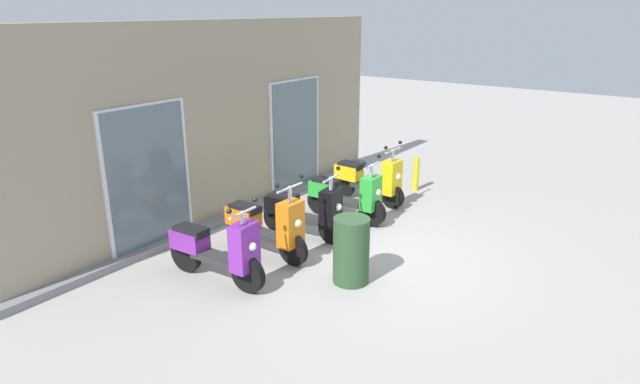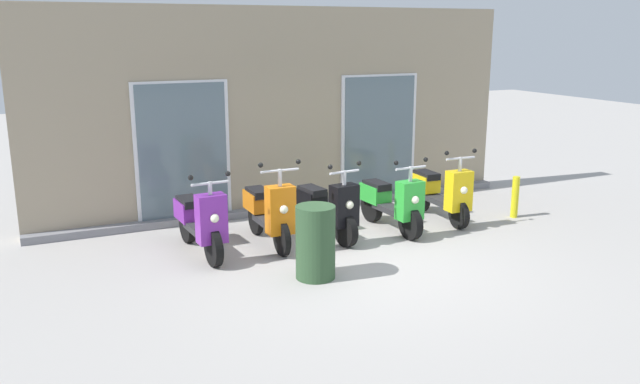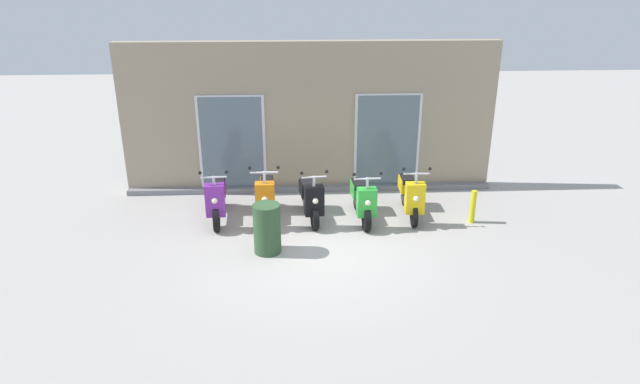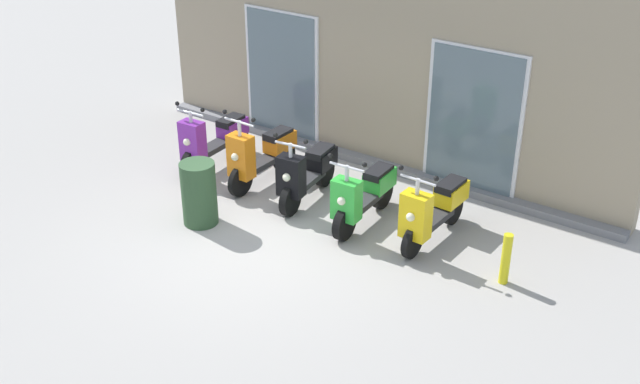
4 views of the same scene
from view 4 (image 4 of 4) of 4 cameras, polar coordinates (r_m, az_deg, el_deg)
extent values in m
plane|color=#A8A39E|center=(10.79, -4.66, -3.24)|extent=(40.00, 40.00, 0.00)
cube|color=gray|center=(12.39, 4.28, 9.72)|extent=(8.56, 0.30, 3.45)
cube|color=slate|center=(12.80, 3.43, 2.34)|extent=(8.56, 0.20, 0.12)
cube|color=silver|center=(13.40, -2.84, 8.58)|extent=(1.53, 0.04, 2.30)
cube|color=slate|center=(13.39, -2.90, 8.55)|extent=(1.41, 0.02, 2.22)
cube|color=silver|center=(11.67, 11.31, 5.09)|extent=(1.53, 0.04, 2.30)
cube|color=slate|center=(11.65, 11.27, 5.06)|extent=(1.41, 0.02, 2.22)
cylinder|color=black|center=(12.35, -9.43, 2.02)|extent=(0.14, 0.52, 0.52)
cylinder|color=black|center=(13.15, -6.19, 3.88)|extent=(0.14, 0.52, 0.52)
cube|color=#2D2D30|center=(12.70, -7.79, 3.39)|extent=(0.30, 0.73, 0.09)
cube|color=purple|center=(12.22, -9.45, 3.73)|extent=(0.39, 0.26, 0.66)
sphere|color=#F2EFCC|center=(12.11, -9.86, 3.69)|extent=(0.12, 0.12, 0.12)
cube|color=purple|center=(12.97, -6.52, 4.77)|extent=(0.33, 0.54, 0.28)
cube|color=black|center=(12.89, -6.66, 5.28)|extent=(0.29, 0.49, 0.11)
cylinder|color=silver|center=(12.06, -9.60, 5.49)|extent=(0.06, 0.06, 0.19)
cylinder|color=silver|center=(12.03, -9.62, 5.82)|extent=(0.51, 0.07, 0.04)
sphere|color=black|center=(11.84, -8.73, 6.05)|extent=(0.07, 0.07, 0.07)
sphere|color=black|center=(12.16, -10.57, 6.48)|extent=(0.07, 0.07, 0.07)
cylinder|color=black|center=(11.75, -5.93, 0.83)|extent=(0.09, 0.50, 0.50)
cylinder|color=black|center=(12.50, -2.69, 2.66)|extent=(0.09, 0.50, 0.50)
cube|color=#2D2D30|center=(12.08, -4.28, 2.20)|extent=(0.26, 0.67, 0.09)
cube|color=orange|center=(11.61, -5.90, 2.65)|extent=(0.38, 0.24, 0.68)
sphere|color=#F2EFCC|center=(11.50, -6.33, 2.61)|extent=(0.12, 0.12, 0.12)
cube|color=orange|center=(12.30, -3.00, 3.77)|extent=(0.30, 0.52, 0.28)
cube|color=black|center=(12.22, -3.13, 4.31)|extent=(0.26, 0.48, 0.11)
cylinder|color=silver|center=(11.43, -6.00, 4.68)|extent=(0.06, 0.06, 0.26)
cylinder|color=silver|center=(11.38, -6.03, 5.19)|extent=(0.55, 0.04, 0.04)
sphere|color=black|center=(11.18, -4.99, 5.36)|extent=(0.07, 0.07, 0.07)
sphere|color=black|center=(11.52, -7.10, 5.94)|extent=(0.07, 0.07, 0.07)
cylinder|color=black|center=(11.17, -2.23, -0.58)|extent=(0.17, 0.49, 0.48)
cylinder|color=black|center=(12.00, 0.34, 1.55)|extent=(0.17, 0.49, 0.48)
cube|color=#2D2D30|center=(11.54, -0.90, 0.96)|extent=(0.34, 0.69, 0.09)
cube|color=black|center=(11.04, -2.16, 1.18)|extent=(0.41, 0.28, 0.61)
sphere|color=#F2EFCC|center=(10.92, -2.50, 1.10)|extent=(0.12, 0.12, 0.12)
cube|color=black|center=(11.81, 0.12, 2.49)|extent=(0.36, 0.55, 0.28)
cube|color=black|center=(11.72, 0.02, 3.04)|extent=(0.32, 0.51, 0.11)
cylinder|color=silver|center=(10.86, -2.19, 3.07)|extent=(0.06, 0.06, 0.23)
cylinder|color=silver|center=(10.82, -2.20, 3.52)|extent=(0.49, 0.10, 0.04)
sphere|color=black|center=(10.67, -1.06, 3.75)|extent=(0.07, 0.07, 0.07)
sphere|color=black|center=(10.90, -3.34, 4.24)|extent=(0.07, 0.07, 0.07)
cylinder|color=black|center=(10.56, 1.83, -2.35)|extent=(0.14, 0.49, 0.49)
cylinder|color=black|center=(11.40, 4.64, -0.04)|extent=(0.14, 0.49, 0.49)
cube|color=#2D2D30|center=(10.93, 3.30, -0.69)|extent=(0.29, 0.69, 0.09)
cube|color=green|center=(10.42, 1.97, -0.58)|extent=(0.39, 0.26, 0.58)
sphere|color=#F2EFCC|center=(10.31, 1.61, -0.67)|extent=(0.12, 0.12, 0.12)
cube|color=green|center=(11.20, 4.45, 0.92)|extent=(0.32, 0.53, 0.28)
cube|color=black|center=(11.11, 4.37, 1.49)|extent=(0.28, 0.49, 0.11)
cylinder|color=silver|center=(10.24, 2.01, 1.36)|extent=(0.06, 0.06, 0.24)
cylinder|color=silver|center=(10.20, 2.02, 1.87)|extent=(0.53, 0.06, 0.04)
sphere|color=black|center=(10.04, 3.33, 2.03)|extent=(0.07, 0.07, 0.07)
sphere|color=black|center=(10.28, 0.76, 2.72)|extent=(0.07, 0.07, 0.07)
cylinder|color=black|center=(10.24, 6.88, -3.70)|extent=(0.10, 0.46, 0.46)
cylinder|color=black|center=(11.11, 9.86, -1.27)|extent=(0.10, 0.46, 0.46)
cube|color=#2D2D30|center=(10.62, 8.47, -1.97)|extent=(0.28, 0.70, 0.09)
cube|color=yellow|center=(10.08, 7.12, -1.76)|extent=(0.39, 0.25, 0.64)
sphere|color=#F2EFCC|center=(9.96, 6.75, -1.86)|extent=(0.12, 0.12, 0.12)
cube|color=yellow|center=(10.88, 9.74, -0.06)|extent=(0.32, 0.53, 0.28)
cube|color=black|center=(10.79, 9.69, 0.51)|extent=(0.28, 0.49, 0.11)
cylinder|color=silver|center=(9.88, 7.26, 0.36)|extent=(0.06, 0.06, 0.24)
cylinder|color=silver|center=(9.84, 7.30, 0.88)|extent=(0.52, 0.05, 0.04)
sphere|color=black|center=(9.69, 8.64, 0.99)|extent=(0.07, 0.07, 0.07)
sphere|color=black|center=(9.91, 6.05, 1.80)|extent=(0.07, 0.07, 0.07)
cylinder|color=#2D4C2D|center=(10.98, -8.98, -0.10)|extent=(0.50, 0.50, 0.94)
cylinder|color=yellow|center=(9.87, 13.65, -4.85)|extent=(0.12, 0.12, 0.70)
camera|label=1|loc=(13.23, -41.25, 12.80)|focal=30.49mm
camera|label=2|loc=(10.48, -53.61, 2.53)|focal=36.46mm
camera|label=3|loc=(6.86, -72.74, 1.71)|focal=30.72mm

